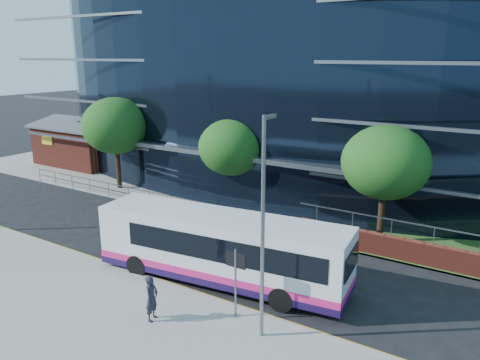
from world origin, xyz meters
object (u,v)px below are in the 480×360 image
Objects in this scene: tree_far_a at (116,126)px; tree_far_c at (386,163)px; city_bus at (223,248)px; tree_far_b at (232,147)px; streetlight_east at (263,224)px; brick_pavilion at (86,143)px; pedestrian at (152,298)px; street_sign at (236,269)px.

tree_far_c is at bearing 0.00° from tree_far_a.
city_bus is (15.35, -8.31, -3.19)m from tree_far_a.
tree_far_b is 10.62m from city_bus.
city_bus is at bearing 141.94° from streetlight_east.
brick_pavilion is 29.46m from tree_far_c.
streetlight_east reaches higher than tree_far_b.
tree_far_b is at bearing -11.88° from brick_pavilion.
tree_far_c is at bearing 54.02° from city_bus.
pedestrian is at bearing -102.22° from city_bus.
brick_pavilion is 1.42× the size of tree_far_b.
tree_far_c is (29.00, -4.50, 2.60)m from brick_pavilion.
tree_far_b is 10.02m from tree_far_c.
brick_pavilion reaches higher than street_sign.
streetlight_east is at bearing -95.11° from tree_far_c.
brick_pavilion is 19.55m from tree_far_b.
street_sign is at bearing -103.29° from tree_far_c.
tree_far_c is at bearing -35.95° from pedestrian.
tree_far_b is (-7.50, 11.09, 2.06)m from street_sign.
brick_pavilion is at bearing 150.76° from streetlight_east.
streetlight_east reaches higher than city_bus.
tree_far_c is 0.81× the size of streetlight_east.
street_sign is at bearing -55.92° from tree_far_b.
brick_pavilion is at bearing 40.62° from pedestrian.
tree_far_b is at bearing 2.86° from tree_far_a.
tree_far_a is at bearing 144.81° from city_bus.
tree_far_b is (19.00, -4.00, 2.27)m from brick_pavilion.
tree_far_c is 11.22m from streetlight_east.
brick_pavilion is 0.73× the size of city_bus.
pedestrian is (-4.06, -1.35, -3.38)m from streetlight_east.
tree_far_b is 0.76× the size of streetlight_east.
street_sign is 0.24× the size of city_bus.
tree_far_c reaches higher than street_sign.
streetlight_east is 5.45m from pedestrian.
city_bus is (-4.65, -8.31, -2.87)m from tree_far_c.
pedestrian is at bearing -39.97° from tree_far_a.
tree_far_a is 17.74m from city_bus.
brick_pavilion is 4.74× the size of pedestrian.
tree_far_c is 13.95m from pedestrian.
brick_pavilion is at bearing 168.12° from tree_far_b.
tree_far_b reaches higher than city_bus.
city_bus is 6.53× the size of pedestrian.
tree_far_c reaches higher than pedestrian.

